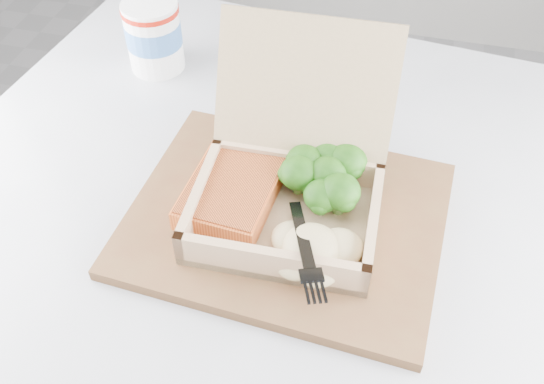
% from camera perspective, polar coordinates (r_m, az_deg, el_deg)
% --- Properties ---
extents(cafe_table, '(0.98, 0.98, 0.76)m').
position_cam_1_polar(cafe_table, '(0.83, 0.40, -13.04)').
color(cafe_table, black).
rests_on(cafe_table, floor).
extents(serving_tray, '(0.36, 0.29, 0.01)m').
position_cam_1_polar(serving_tray, '(0.67, 1.34, -2.52)').
color(serving_tray, brown).
rests_on(serving_tray, cafe_table).
extents(takeout_container, '(0.20, 0.23, 0.18)m').
position_cam_1_polar(takeout_container, '(0.65, 1.85, 1.77)').
color(takeout_container, tan).
rests_on(takeout_container, serving_tray).
extents(salmon_fillet, '(0.10, 0.13, 0.03)m').
position_cam_1_polar(salmon_fillet, '(0.66, -3.83, -0.05)').
color(salmon_fillet, '#D06628').
rests_on(salmon_fillet, takeout_container).
extents(broccoli_pile, '(0.11, 0.11, 0.04)m').
position_cam_1_polar(broccoli_pile, '(0.67, 5.17, 1.16)').
color(broccoli_pile, '#2C6D18').
rests_on(broccoli_pile, takeout_container).
extents(mashed_potatoes, '(0.10, 0.08, 0.03)m').
position_cam_1_polar(mashed_potatoes, '(0.61, 3.72, -5.20)').
color(mashed_potatoes, '#CBB683').
rests_on(mashed_potatoes, takeout_container).
extents(plastic_fork, '(0.07, 0.15, 0.03)m').
position_cam_1_polar(plastic_fork, '(0.61, 2.57, -2.49)').
color(plastic_fork, black).
rests_on(plastic_fork, mashed_potatoes).
extents(paper_cup, '(0.08, 0.08, 0.10)m').
position_cam_1_polar(paper_cup, '(0.89, -11.09, 14.39)').
color(paper_cup, white).
rests_on(paper_cup, cafe_table).
extents(receipt, '(0.12, 0.15, 0.00)m').
position_cam_1_polar(receipt, '(0.82, 5.78, 7.46)').
color(receipt, white).
rests_on(receipt, cafe_table).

